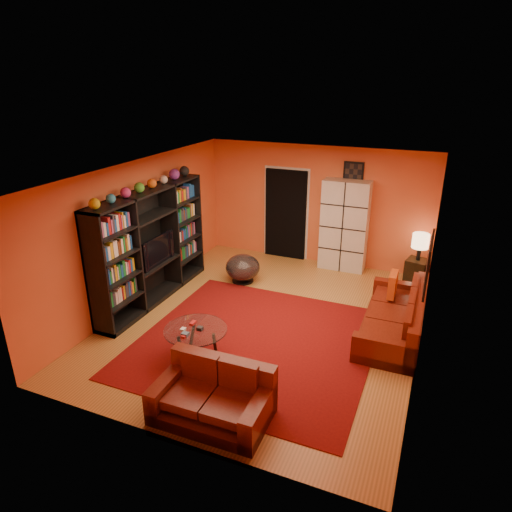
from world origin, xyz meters
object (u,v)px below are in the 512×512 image
at_px(storage_cabinet, 344,226).
at_px(side_table, 416,271).
at_px(sofa, 398,318).
at_px(loveseat, 215,395).
at_px(tv, 154,250).
at_px(entertainment_unit, 151,246).
at_px(bowl_chair, 243,268).
at_px(coffee_table, 196,332).
at_px(table_lamp, 421,242).

height_order(storage_cabinet, side_table, storage_cabinet).
bearing_deg(sofa, loveseat, -123.64).
xyz_separation_m(tv, loveseat, (2.49, -2.43, -0.70)).
relative_size(entertainment_unit, side_table, 6.00).
distance_m(tv, loveseat, 3.55).
height_order(storage_cabinet, bowl_chair, storage_cabinet).
height_order(entertainment_unit, coffee_table, entertainment_unit).
height_order(coffee_table, table_lamp, table_lamp).
distance_m(coffee_table, bowl_chair, 2.76).
xyz_separation_m(storage_cabinet, table_lamp, (1.57, -0.17, -0.08)).
relative_size(sofa, loveseat, 1.58).
bearing_deg(entertainment_unit, coffee_table, -39.74).
bearing_deg(loveseat, bowl_chair, 18.33).
bearing_deg(loveseat, entertainment_unit, 45.49).
height_order(loveseat, side_table, loveseat).
distance_m(sofa, loveseat, 3.43).
bearing_deg(table_lamp, loveseat, -111.50).
xyz_separation_m(entertainment_unit, table_lamp, (4.53, 2.63, -0.16)).
bearing_deg(tv, loveseat, -134.32).
height_order(coffee_table, side_table, side_table).
bearing_deg(loveseat, table_lamp, -22.35).
height_order(loveseat, storage_cabinet, storage_cabinet).
bearing_deg(bowl_chair, table_lamp, 21.91).
xyz_separation_m(side_table, table_lamp, (0.00, 0.00, 0.64)).
relative_size(coffee_table, storage_cabinet, 0.48).
distance_m(side_table, table_lamp, 0.64).
xyz_separation_m(entertainment_unit, bowl_chair, (1.24, 1.31, -0.74)).
bearing_deg(side_table, loveseat, -111.50).
bearing_deg(sofa, tv, -174.64).
bearing_deg(storage_cabinet, coffee_table, -106.62).
xyz_separation_m(entertainment_unit, tv, (0.05, 0.01, -0.06)).
relative_size(side_table, table_lamp, 0.91).
bearing_deg(bowl_chair, loveseat, -70.81).
distance_m(entertainment_unit, side_table, 5.29).
xyz_separation_m(sofa, bowl_chair, (-3.18, 0.86, 0.02)).
relative_size(loveseat, table_lamp, 2.60).
bearing_deg(entertainment_unit, table_lamp, 30.17).
distance_m(storage_cabinet, bowl_chair, 2.37).
bearing_deg(storage_cabinet, side_table, -6.15).
xyz_separation_m(coffee_table, bowl_chair, (-0.46, 2.72, -0.12)).
xyz_separation_m(storage_cabinet, bowl_chair, (-1.72, -1.49, -0.67)).
distance_m(bowl_chair, side_table, 3.54).
distance_m(entertainment_unit, sofa, 4.50).
xyz_separation_m(coffee_table, side_table, (2.83, 4.04, -0.18)).
bearing_deg(loveseat, side_table, -22.35).
relative_size(sofa, coffee_table, 2.41).
height_order(entertainment_unit, loveseat, entertainment_unit).
bearing_deg(entertainment_unit, bowl_chair, 46.58).
bearing_deg(side_table, table_lamp, 0.00).
relative_size(tv, coffee_table, 0.99).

